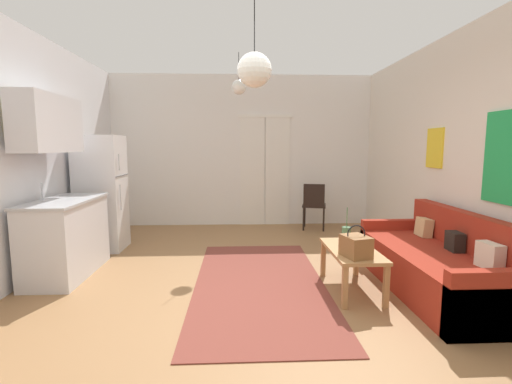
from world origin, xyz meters
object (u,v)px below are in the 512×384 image
Objects in this scene: bamboo_vase at (346,235)px; refrigerator at (101,193)px; coffee_table at (352,255)px; pendant_lamp_near at (254,70)px; couch at (440,266)px; pendant_lamp_far at (239,87)px; accent_chair at (314,204)px; handbag at (356,246)px.

refrigerator is at bearing 154.39° from bamboo_vase.
coffee_table is 1.09× the size of pendant_lamp_near.
pendant_lamp_far is at bearing 139.28° from couch.
refrigerator is (-3.22, 1.54, 0.29)m from bamboo_vase.
bamboo_vase is 0.48× the size of accent_chair.
pendant_lamp_far reaches higher than coffee_table.
coffee_table is 0.57× the size of refrigerator.
refrigerator is (-4.16, 1.80, 0.57)m from couch.
pendant_lamp_near is at bearing 84.34° from accent_chair.
couch is 1.22× the size of refrigerator.
pendant_lamp_near is (-1.25, -3.55, 1.64)m from accent_chair.
couch is 0.94m from coffee_table.
accent_chair is at bearing 85.91° from bamboo_vase.
couch is 1.01m from bamboo_vase.
pendant_lamp_far is (-1.18, 1.56, 1.84)m from bamboo_vase.
refrigerator reaches higher than bamboo_vase.
coffee_table is 2.94× the size of handbag.
couch is at bearing -15.42° from bamboo_vase.
handbag is 2.95m from pendant_lamp_far.
refrigerator is 3.60m from accent_chair.
accent_chair is 4.11m from pendant_lamp_near.
bamboo_vase is 0.69× the size of pendant_lamp_far.
refrigerator is 2.56m from pendant_lamp_far.
handbag is at bearing -32.26° from refrigerator.
pendant_lamp_near reaches higher than accent_chair.
coffee_table is at bearing -28.24° from refrigerator.
pendant_lamp_far is (2.04, 0.02, 1.54)m from refrigerator.
pendant_lamp_near and pendant_lamp_far have the same top height.
couch is at bearing -40.72° from pendant_lamp_far.
pendant_lamp_near is 2.49m from pendant_lamp_far.
coffee_table is 0.25m from bamboo_vase.
couch is 2.40× the size of accent_chair.
couch reaches higher than coffee_table.
pendant_lamp_near is 1.48× the size of pendant_lamp_far.
pendant_lamp_far is at bearing 119.27° from handbag.
handbag is at bearing 23.95° from pendant_lamp_near.
handbag is 0.55× the size of pendant_lamp_far.
refrigerator is at bearing 147.74° from handbag.
accent_chair is 2.58m from pendant_lamp_far.
couch is 3.00m from accent_chair.
pendant_lamp_far is (-1.19, 1.75, 2.00)m from coffee_table.
pendant_lamp_far is at bearing 124.07° from coffee_table.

